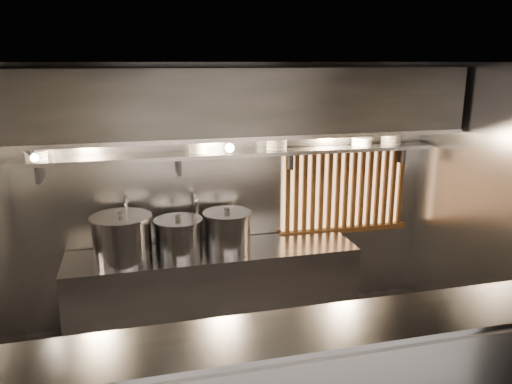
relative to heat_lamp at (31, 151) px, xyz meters
name	(u,v)px	position (x,y,z in m)	size (l,w,h in m)	color
ceiling	(273,62)	(1.90, -0.85, 0.73)	(4.50, 4.50, 0.00)	black
wall_back	(234,193)	(1.90, 0.65, -0.67)	(4.50, 4.50, 0.00)	gray
wall_right	(505,218)	(4.15, -0.85, -0.67)	(3.00, 3.00, 0.00)	gray
cooking_bench	(215,290)	(1.60, 0.28, -1.62)	(3.00, 0.70, 0.90)	gray
bowl_shelf	(237,153)	(1.90, 0.47, -0.19)	(4.40, 0.34, 0.04)	gray
exhaust_hood	(241,102)	(1.90, 0.25, 0.36)	(4.40, 0.81, 0.65)	#2D2D30
wood_screen	(345,189)	(3.20, 0.60, -0.69)	(1.56, 0.09, 1.04)	#E5A367
faucet_left	(127,213)	(0.75, 0.52, -0.76)	(0.04, 0.30, 0.50)	silver
faucet_right	(195,208)	(1.45, 0.52, -0.76)	(0.04, 0.30, 0.50)	silver
heat_lamp	(31,151)	(0.00, 0.00, 0.00)	(0.25, 0.35, 0.20)	gray
pendant_bulb	(230,148)	(1.80, 0.35, -0.11)	(0.09, 0.09, 0.19)	#2D2D30
stock_pot_left	(179,236)	(1.25, 0.29, -0.98)	(0.57, 0.57, 0.41)	gray
stock_pot_mid	(122,238)	(0.69, 0.25, -0.94)	(0.65, 0.65, 0.50)	gray
stock_pot_right	(227,230)	(1.76, 0.33, -0.97)	(0.61, 0.61, 0.43)	gray
bowl_stack_0	(36,155)	(-0.04, 0.47, -0.12)	(0.22, 0.22, 0.09)	white
bowl_stack_1	(198,145)	(1.49, 0.47, -0.08)	(0.20, 0.20, 0.17)	white
bowl_stack_2	(277,143)	(2.33, 0.47, -0.10)	(0.23, 0.23, 0.13)	white
bowl_stack_3	(362,142)	(3.31, 0.47, -0.12)	(0.23, 0.23, 0.09)	white
bowl_stack_4	(391,139)	(3.67, 0.47, -0.10)	(0.24, 0.24, 0.13)	white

